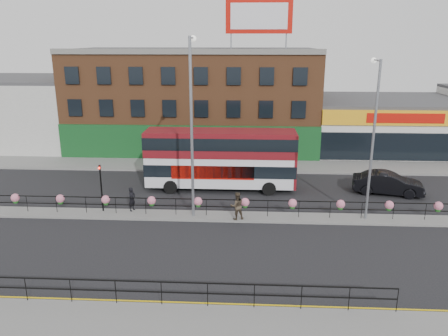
# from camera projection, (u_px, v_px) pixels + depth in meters

# --- Properties ---
(ground) EXTENTS (120.00, 120.00, 0.00)m
(ground) POSITION_uv_depth(u_px,v_px,m) (222.00, 217.00, 28.58)
(ground) COLOR black
(ground) RESTS_ON ground
(south_pavement) EXTENTS (60.00, 4.00, 0.15)m
(south_pavement) POSITION_uv_depth(u_px,v_px,m) (203.00, 336.00, 17.07)
(south_pavement) COLOR slate
(south_pavement) RESTS_ON ground
(north_pavement) EXTENTS (60.00, 4.00, 0.15)m
(north_pavement) POSITION_uv_depth(u_px,v_px,m) (229.00, 166.00, 40.05)
(north_pavement) COLOR slate
(north_pavement) RESTS_ON ground
(median) EXTENTS (60.00, 1.60, 0.15)m
(median) POSITION_uv_depth(u_px,v_px,m) (222.00, 216.00, 28.56)
(median) COLOR slate
(median) RESTS_ON ground
(yellow_line_inner) EXTENTS (60.00, 0.10, 0.01)m
(yellow_line_inner) POSITION_uv_depth(u_px,v_px,m) (209.00, 303.00, 19.29)
(yellow_line_inner) COLOR gold
(yellow_line_inner) RESTS_ON ground
(yellow_line_outer) EXTENTS (60.00, 0.10, 0.01)m
(yellow_line_outer) POSITION_uv_depth(u_px,v_px,m) (208.00, 306.00, 19.12)
(yellow_line_outer) COLOR gold
(yellow_line_outer) RESTS_ON ground
(brick_building) EXTENTS (25.00, 12.21, 10.30)m
(brick_building) POSITION_uv_depth(u_px,v_px,m) (195.00, 99.00, 46.44)
(brick_building) COLOR brown
(brick_building) RESTS_ON ground
(supermarket) EXTENTS (15.00, 12.25, 5.30)m
(supermarket) POSITION_uv_depth(u_px,v_px,m) (384.00, 124.00, 46.06)
(supermarket) COLOR silver
(supermarket) RESTS_ON ground
(warehouse_west) EXTENTS (15.50, 12.00, 7.30)m
(warehouse_west) POSITION_uv_depth(u_px,v_px,m) (12.00, 111.00, 47.95)
(warehouse_west) COLOR #B7B6B1
(warehouse_west) RESTS_ON ground
(billboard) EXTENTS (6.00, 0.29, 4.40)m
(billboard) POSITION_uv_depth(u_px,v_px,m) (259.00, 16.00, 39.06)
(billboard) COLOR #B20F06
(billboard) RESTS_ON brick_building
(median_railing) EXTENTS (30.04, 0.56, 1.23)m
(median_railing) POSITION_uv_depth(u_px,v_px,m) (222.00, 203.00, 28.28)
(median_railing) COLOR black
(median_railing) RESTS_ON median
(south_railing) EXTENTS (20.04, 0.05, 1.12)m
(south_railing) POSITION_uv_depth(u_px,v_px,m) (161.00, 288.00, 18.74)
(south_railing) COLOR black
(south_railing) RESTS_ON south_pavement
(double_decker_bus) EXTENTS (11.43, 2.90, 4.62)m
(double_decker_bus) POSITION_uv_depth(u_px,v_px,m) (221.00, 154.00, 33.27)
(double_decker_bus) COLOR silver
(double_decker_bus) RESTS_ON ground
(car) EXTENTS (3.83, 5.82, 1.68)m
(car) POSITION_uv_depth(u_px,v_px,m) (388.00, 183.00, 32.71)
(car) COLOR black
(car) RESTS_ON ground
(pedestrian_a) EXTENTS (0.87, 0.82, 1.62)m
(pedestrian_a) POSITION_uv_depth(u_px,v_px,m) (132.00, 199.00, 29.15)
(pedestrian_a) COLOR black
(pedestrian_a) RESTS_ON median
(pedestrian_b) EXTENTS (1.26, 1.17, 1.82)m
(pedestrian_b) POSITION_uv_depth(u_px,v_px,m) (237.00, 206.00, 27.70)
(pedestrian_b) COLOR #403528
(pedestrian_b) RESTS_ON median
(lamp_column_west) EXTENTS (0.41, 1.98, 11.30)m
(lamp_column_west) POSITION_uv_depth(u_px,v_px,m) (192.00, 113.00, 26.89)
(lamp_column_west) COLOR gray
(lamp_column_west) RESTS_ON median
(lamp_column_east) EXTENTS (0.36, 1.75, 10.00)m
(lamp_column_east) POSITION_uv_depth(u_px,v_px,m) (373.00, 127.00, 26.64)
(lamp_column_east) COLOR gray
(lamp_column_east) RESTS_ON median
(traffic_light_median) EXTENTS (0.15, 0.28, 3.65)m
(traffic_light_median) POSITION_uv_depth(u_px,v_px,m) (101.00, 178.00, 28.67)
(traffic_light_median) COLOR black
(traffic_light_median) RESTS_ON median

